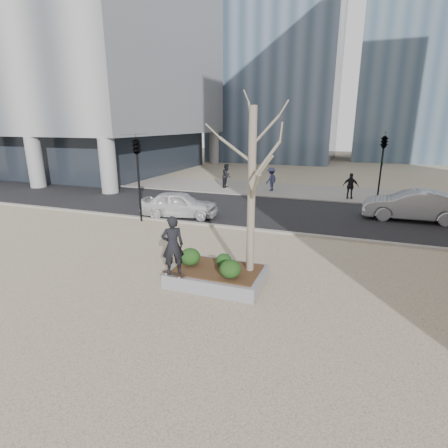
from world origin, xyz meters
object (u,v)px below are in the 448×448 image
(planter, at_px, (217,276))
(skateboard, at_px, (174,275))
(skateboarder, at_px, (173,245))
(police_car, at_px, (180,204))

(planter, xyz_separation_m, skateboard, (-1.10, -0.88, 0.26))
(skateboard, bearing_deg, planter, 49.72)
(planter, distance_m, skateboarder, 1.86)
(skateboarder, distance_m, police_car, 8.79)
(skateboard, xyz_separation_m, skateboarder, (0.00, 0.00, 0.96))
(skateboarder, bearing_deg, skateboard, -35.58)
(planter, bearing_deg, skateboarder, -141.34)
(planter, bearing_deg, skateboard, -141.34)
(planter, xyz_separation_m, police_car, (-4.93, 7.00, 0.51))
(skateboard, xyz_separation_m, police_car, (-3.83, 7.88, 0.24))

